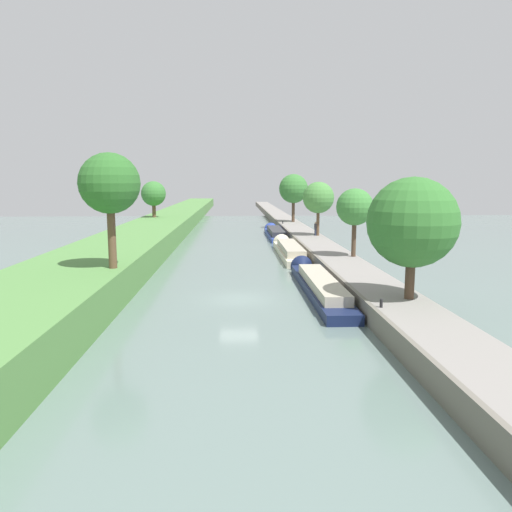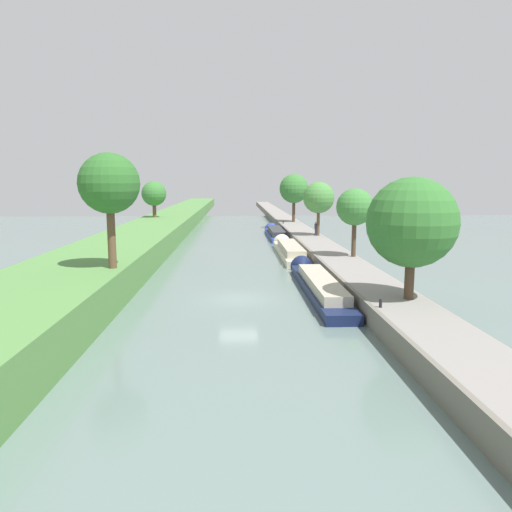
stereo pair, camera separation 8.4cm
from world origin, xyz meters
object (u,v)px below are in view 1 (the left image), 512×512
Objects in this scene: mooring_bollard_near at (381,303)px; mooring_bollard_far at (283,222)px; narrowboat_navy at (318,284)px; narrowboat_blue at (275,233)px; person_walking at (316,228)px; narrowboat_cream at (289,250)px.

mooring_bollard_far is at bearing 90.00° from mooring_bollard_near.
mooring_bollard_far is at bearing 87.67° from narrowboat_navy.
person_walking reaches higher than narrowboat_blue.
mooring_bollard_near reaches higher than narrowboat_navy.
mooring_bollard_far is (0.00, 51.76, 0.00)m from mooring_bollard_near.
narrowboat_blue is 35.98× the size of mooring_bollard_near.
narrowboat_navy is 42.59m from mooring_bollard_far.
mooring_bollard_far is (1.86, 25.22, 0.86)m from narrowboat_cream.
mooring_bollard_near is 51.76m from mooring_bollard_far.
narrowboat_blue is (0.01, 17.86, -0.03)m from narrowboat_cream.
mooring_bollard_far is at bearing 75.85° from narrowboat_blue.
narrowboat_blue is at bearing 90.20° from narrowboat_navy.
person_walking is 34.56m from mooring_bollard_near.
mooring_bollard_near is at bearing -85.98° from narrowboat_cream.
narrowboat_navy is 1.06× the size of narrowboat_blue.
mooring_bollard_near is at bearing -93.80° from person_walking.
person_walking is (4.15, -9.92, 1.55)m from narrowboat_blue.
narrowboat_blue is (-0.12, 35.18, -0.01)m from narrowboat_navy.
narrowboat_blue is 35.98× the size of mooring_bollard_far.
narrowboat_cream is 9.08m from person_walking.
narrowboat_navy is at bearing -89.56° from narrowboat_cream.
narrowboat_navy is at bearing -92.33° from mooring_bollard_far.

